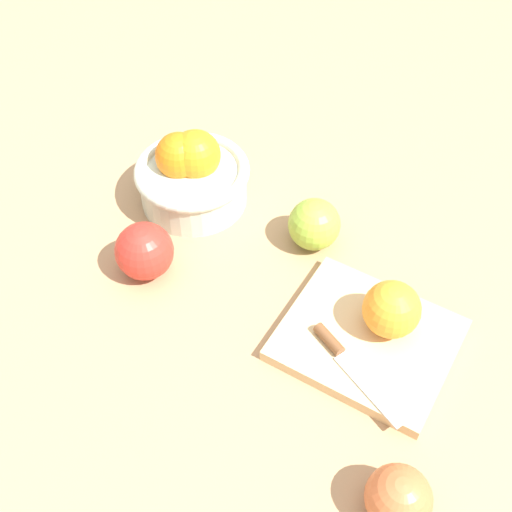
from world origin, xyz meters
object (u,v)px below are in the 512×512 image
bowl (192,174)px  orange_on_board (392,309)px  cutting_board (367,340)px  apple_back_right (314,224)px  apple_front_right (398,498)px  apple_mid_left (146,249)px  knife (346,360)px

bowl → orange_on_board: size_ratio=2.35×
cutting_board → apple_back_right: bearing=130.2°
apple_front_right → apple_mid_left: size_ratio=0.88×
orange_on_board → knife: (-0.03, -0.07, -0.03)m
apple_front_right → orange_on_board: bearing=106.2°
bowl → orange_on_board: bearing=-22.3°
cutting_board → bowl: bearing=153.1°
bowl → knife: bowl is taller
knife → apple_front_right: size_ratio=2.00×
apple_front_right → cutting_board: bearing=112.9°
orange_on_board → apple_back_right: size_ratio=0.98×
apple_front_right → apple_back_right: apple_back_right is taller
orange_on_board → cutting_board: bearing=-128.6°
bowl → apple_mid_left: bowl is taller
orange_on_board → apple_back_right: (-0.13, 0.11, -0.02)m
orange_on_board → knife: orange_on_board is taller
cutting_board → orange_on_board: (0.02, 0.02, 0.04)m
cutting_board → orange_on_board: size_ratio=2.88×
cutting_board → apple_front_right: size_ratio=2.98×
apple_back_right → knife: bearing=-61.1°
orange_on_board → apple_mid_left: size_ratio=0.91×
apple_mid_left → apple_front_right: bearing=-27.3°
knife → apple_mid_left: bearing=169.2°
apple_back_right → apple_mid_left: 0.23m
bowl → apple_mid_left: bearing=-89.4°
bowl → apple_back_right: bowl is taller
bowl → apple_front_right: (0.39, -0.35, -0.01)m
orange_on_board → apple_front_right: 0.22m
orange_on_board → apple_back_right: orange_on_board is taller
knife → apple_mid_left: apple_mid_left is taller
cutting_board → apple_back_right: 0.18m
cutting_board → knife: knife is taller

